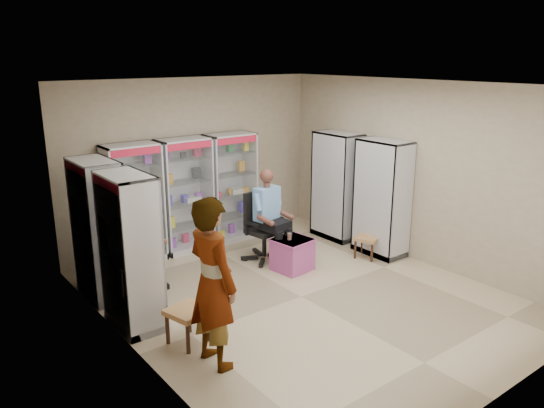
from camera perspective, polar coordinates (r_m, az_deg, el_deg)
floor at (r=7.79m, az=3.17°, el=-9.92°), size 6.00×6.00×0.00m
room_shell at (r=7.16m, az=3.40°, el=4.42°), size 5.02×6.02×3.01m
cabinet_back_left at (r=9.00m, az=-14.62°, el=-0.04°), size 0.90×0.50×2.00m
cabinet_back_mid at (r=9.39m, az=-9.31°, el=0.93°), size 0.90×0.50×2.00m
cabinet_back_right at (r=9.86m, az=-4.46°, el=1.81°), size 0.90×0.50×2.00m
cabinet_right_far at (r=10.00m, az=6.98°, el=1.93°), size 0.90×0.50×2.00m
cabinet_right_near at (r=9.27m, az=11.73°, el=0.61°), size 0.90×0.50×2.00m
cabinet_left_far at (r=7.85m, az=-18.13°, el=-2.65°), size 0.90×0.50×2.00m
cabinet_left_near at (r=6.87m, az=-14.98°, el=-5.01°), size 0.90×0.50×2.00m
wooden_chair at (r=8.43m, az=-13.95°, el=-4.87°), size 0.42×0.42×0.94m
seated_customer at (r=8.32m, az=-13.90°, el=-3.68°), size 0.44×0.60×1.34m
office_chair at (r=8.90m, az=-0.85°, el=-2.49°), size 0.72×0.72×1.17m
seated_shopkeeper at (r=8.81m, az=-0.66°, el=-1.58°), size 0.58×0.74×1.49m
pink_trunk at (r=8.60m, az=2.20°, el=-5.44°), size 0.61×0.59×0.52m
tea_glass at (r=8.48m, az=1.89°, el=-3.49°), size 0.07×0.07×0.11m
woven_stool_a at (r=9.27m, az=10.18°, el=-4.57°), size 0.48×0.48×0.38m
woven_stool_b at (r=6.64m, az=-8.96°, el=-12.79°), size 0.54×0.54×0.45m
standing_man at (r=5.87m, az=-6.42°, el=-8.44°), size 0.51×0.74×1.96m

